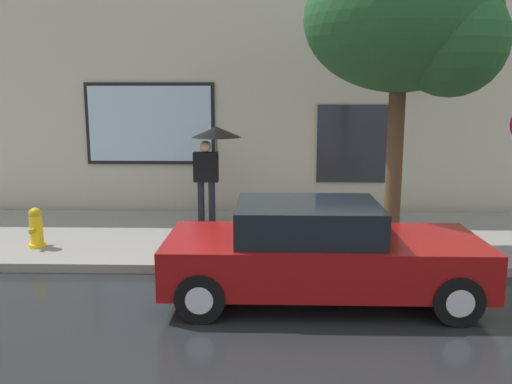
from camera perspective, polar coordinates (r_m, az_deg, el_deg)
ground_plane at (r=7.71m, az=1.61°, el=-11.29°), size 60.00×60.00×0.00m
sidewalk at (r=10.53m, az=1.63°, el=-4.84°), size 20.00×4.00×0.15m
building_facade at (r=12.67m, az=1.64°, el=13.32°), size 20.00×0.67×7.00m
parked_car at (r=7.52m, az=6.76°, el=-6.41°), size 4.31×1.83×1.38m
fire_hydrant at (r=10.31m, az=-22.34°, el=-3.55°), size 0.30×0.44×0.72m
pedestrian_with_umbrella at (r=11.16m, az=-4.60°, el=4.85°), size 1.03×1.03×2.03m
street_tree at (r=9.44m, az=16.17°, el=16.77°), size 3.19×2.71×5.11m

